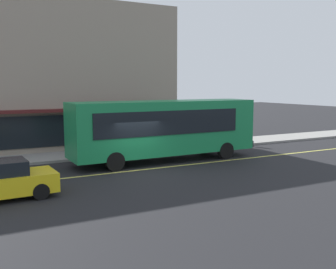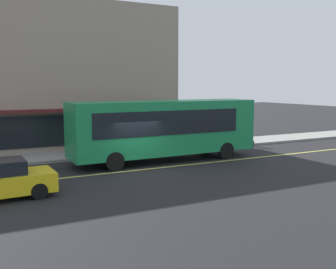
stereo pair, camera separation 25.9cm
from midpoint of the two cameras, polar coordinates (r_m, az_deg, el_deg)
ground at (r=20.49m, az=-3.81°, el=-5.19°), size 120.00×120.00×0.00m
sidewalk at (r=25.45m, az=-8.62°, el=-2.63°), size 80.00×3.03×0.15m
lane_centre_stripe at (r=20.49m, az=-3.81°, el=-5.17°), size 36.00×0.16×0.01m
storefront_building at (r=29.92m, az=-18.21°, el=7.99°), size 18.46×9.06×9.97m
bus at (r=22.54m, az=-0.02°, el=1.09°), size 11.17×2.76×3.50m
pedestrian_waiting at (r=29.15m, az=10.98°, el=0.80°), size 0.34×0.34×1.74m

